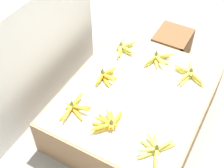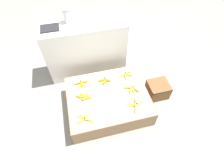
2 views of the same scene
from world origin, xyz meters
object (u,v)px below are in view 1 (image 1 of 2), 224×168
object	(u,v)px
banana_bunch_middle_midright	(158,59)
banana_bunch_back_left	(74,107)
banana_bunch_front_left	(155,149)
banana_bunch_middle_left	(109,122)
banana_bunch_front_midright	(189,73)
banana_bunch_back_midleft	(106,76)
wooden_crate	(172,45)
banana_bunch_back_midright	(123,47)

from	to	relation	value
banana_bunch_middle_midright	banana_bunch_back_left	size ratio (longest dim) A/B	0.84
banana_bunch_front_left	banana_bunch_middle_left	world-z (taller)	banana_bunch_middle_left
banana_bunch_front_midright	banana_bunch_back_midleft	size ratio (longest dim) A/B	1.34
banana_bunch_front_midright	banana_bunch_middle_left	bearing A→B (deg)	155.94
banana_bunch_front_left	wooden_crate	bearing A→B (deg)	15.60
wooden_crate	banana_bunch_middle_midright	world-z (taller)	banana_bunch_middle_midright
wooden_crate	banana_bunch_front_midright	bearing A→B (deg)	-149.05
banana_bunch_back_midleft	banana_bunch_back_midright	world-z (taller)	banana_bunch_back_midleft
wooden_crate	banana_bunch_front_left	world-z (taller)	banana_bunch_front_left
banana_bunch_back_left	banana_bunch_middle_midright	bearing A→B (deg)	-22.72
banana_bunch_middle_midright	banana_bunch_back_midleft	world-z (taller)	banana_bunch_middle_midright
banana_bunch_front_midright	banana_bunch_back_midright	size ratio (longest dim) A/B	1.13
banana_bunch_middle_midright	banana_bunch_back_left	distance (m)	0.70
banana_bunch_back_left	banana_bunch_back_midleft	world-z (taller)	banana_bunch_back_midleft
banana_bunch_middle_left	banana_bunch_back_midleft	distance (m)	0.37
wooden_crate	banana_bunch_back_left	xyz separation A→B (m)	(-1.06, 0.24, 0.19)
wooden_crate	banana_bunch_middle_left	bearing A→B (deg)	179.90
wooden_crate	banana_bunch_back_midright	size ratio (longest dim) A/B	1.28
banana_bunch_front_midright	banana_bunch_middle_midright	xyz separation A→B (m)	(0.03, 0.24, 0.00)
wooden_crate	banana_bunch_back_midleft	bearing A→B (deg)	164.80
banana_bunch_middle_midright	wooden_crate	bearing A→B (deg)	4.22
banana_bunch_middle_left	banana_bunch_middle_midright	size ratio (longest dim) A/B	1.01
banana_bunch_front_left	banana_bunch_front_midright	size ratio (longest dim) A/B	0.89
wooden_crate	banana_bunch_back_midright	bearing A→B (deg)	150.35
wooden_crate	banana_bunch_back_midleft	world-z (taller)	banana_bunch_back_midleft
banana_bunch_middle_left	banana_bunch_middle_midright	xyz separation A→B (m)	(0.64, -0.03, 0.00)
banana_bunch_front_midright	wooden_crate	bearing A→B (deg)	30.95
wooden_crate	banana_bunch_middle_midright	distance (m)	0.46
banana_bunch_back_left	banana_bunch_front_left	bearing A→B (deg)	-93.36
wooden_crate	banana_bunch_back_midleft	size ratio (longest dim) A/B	1.52
banana_bunch_middle_left	banana_bunch_back_midleft	world-z (taller)	banana_bunch_back_midleft
banana_bunch_middle_midright	banana_bunch_back_midright	xyz separation A→B (m)	(-0.00, 0.27, -0.00)
banana_bunch_front_left	banana_bunch_back_left	world-z (taller)	same
banana_bunch_front_left	banana_bunch_back_midright	distance (m)	0.87
banana_bunch_front_midright	banana_bunch_back_left	xyz separation A→B (m)	(-0.61, 0.51, -0.00)
banana_bunch_front_midright	banana_bunch_back_midleft	bearing A→B (deg)	121.86
banana_bunch_back_midleft	banana_bunch_back_left	bearing A→B (deg)	173.34
banana_bunch_front_left	banana_bunch_middle_midright	size ratio (longest dim) A/B	1.04
banana_bunch_back_midright	banana_bunch_front_left	bearing A→B (deg)	-140.95
wooden_crate	banana_bunch_middle_left	world-z (taller)	banana_bunch_middle_left
banana_bunch_back_midleft	banana_bunch_back_midright	distance (m)	0.33
banana_bunch_back_left	banana_bunch_back_midright	distance (m)	0.64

